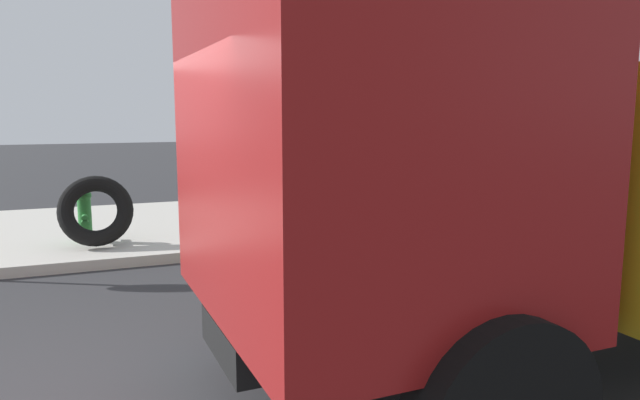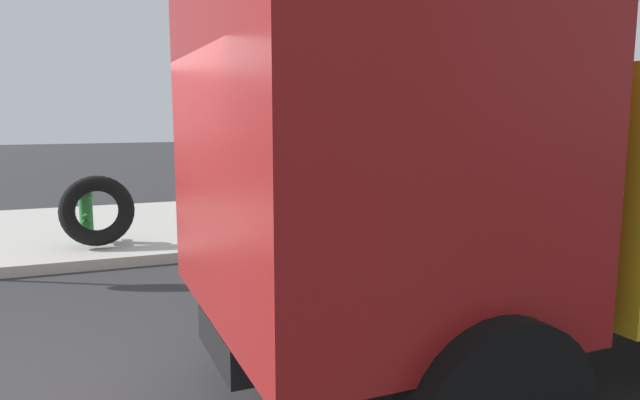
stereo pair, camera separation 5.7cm
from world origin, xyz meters
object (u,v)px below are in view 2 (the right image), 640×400
dump_truck_yellow (607,174)px  fire_hydrant (86,213)px  loose_tire (97,210)px  bare_tree (377,89)px

dump_truck_yellow → fire_hydrant: bearing=125.0°
loose_tire → bare_tree: bare_tree is taller
fire_hydrant → loose_tire: 0.43m
loose_tire → dump_truck_yellow: bearing=-54.2°
loose_tire → dump_truck_yellow: (3.96, -5.48, 0.92)m
fire_hydrant → loose_tire: (0.16, -0.39, 0.09)m
fire_hydrant → loose_tire: size_ratio=0.78×
loose_tire → bare_tree: (6.13, 3.11, 1.97)m
fire_hydrant → dump_truck_yellow: bearing=-55.0°
loose_tire → dump_truck_yellow: dump_truck_yellow is taller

